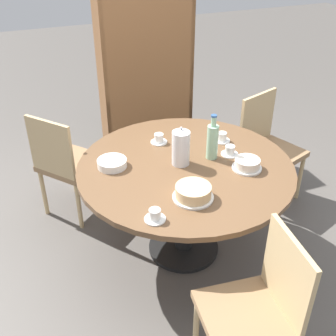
{
  "coord_description": "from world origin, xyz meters",
  "views": [
    {
      "loc": [
        -0.95,
        -2.11,
        2.16
      ],
      "look_at": [
        0.0,
        0.31,
        0.52
      ],
      "focal_mm": 45.0,
      "sensor_mm": 36.0,
      "label": 1
    }
  ],
  "objects_px": {
    "cake_main": "(193,192)",
    "cup_c": "(230,151)",
    "chair_a": "(257,308)",
    "chair_b": "(268,145)",
    "bookshelf": "(146,75)",
    "coffee_pot": "(181,147)",
    "cup_b": "(159,139)",
    "cup_d": "(222,138)",
    "water_bottle": "(212,141)",
    "chair_c": "(67,162)",
    "cake_second": "(247,164)",
    "cup_a": "(155,216)"
  },
  "relations": [
    {
      "from": "water_bottle",
      "to": "cup_c",
      "type": "distance_m",
      "value": 0.16
    },
    {
      "from": "chair_b",
      "to": "coffee_pot",
      "type": "height_order",
      "value": "coffee_pot"
    },
    {
      "from": "chair_c",
      "to": "cup_a",
      "type": "height_order",
      "value": "chair_c"
    },
    {
      "from": "bookshelf",
      "to": "coffee_pot",
      "type": "relative_size",
      "value": 6.06
    },
    {
      "from": "cup_b",
      "to": "cake_main",
      "type": "bearing_deg",
      "value": -94.01
    },
    {
      "from": "cake_second",
      "to": "water_bottle",
      "type": "bearing_deg",
      "value": 125.5
    },
    {
      "from": "chair_b",
      "to": "cup_b",
      "type": "bearing_deg",
      "value": 162.91
    },
    {
      "from": "water_bottle",
      "to": "cake_second",
      "type": "relative_size",
      "value": 1.63
    },
    {
      "from": "cup_d",
      "to": "bookshelf",
      "type": "bearing_deg",
      "value": 94.72
    },
    {
      "from": "bookshelf",
      "to": "cup_c",
      "type": "height_order",
      "value": "bookshelf"
    },
    {
      "from": "cup_d",
      "to": "water_bottle",
      "type": "bearing_deg",
      "value": -133.89
    },
    {
      "from": "cake_main",
      "to": "cup_c",
      "type": "height_order",
      "value": "cake_main"
    },
    {
      "from": "cake_main",
      "to": "cake_second",
      "type": "xyz_separation_m",
      "value": [
        0.45,
        0.16,
        -0.01
      ]
    },
    {
      "from": "chair_a",
      "to": "chair_b",
      "type": "bearing_deg",
      "value": 151.56
    },
    {
      "from": "bookshelf",
      "to": "coffee_pot",
      "type": "xyz_separation_m",
      "value": [
        -0.28,
        -1.51,
        0.06
      ]
    },
    {
      "from": "coffee_pot",
      "to": "water_bottle",
      "type": "bearing_deg",
      "value": -1.29
    },
    {
      "from": "chair_b",
      "to": "cup_d",
      "type": "xyz_separation_m",
      "value": [
        -0.54,
        -0.19,
        0.27
      ]
    },
    {
      "from": "bookshelf",
      "to": "cup_a",
      "type": "height_order",
      "value": "bookshelf"
    },
    {
      "from": "coffee_pot",
      "to": "cup_c",
      "type": "xyz_separation_m",
      "value": [
        0.35,
        -0.02,
        -0.1
      ]
    },
    {
      "from": "cup_d",
      "to": "cup_b",
      "type": "bearing_deg",
      "value": 161.2
    },
    {
      "from": "coffee_pot",
      "to": "cake_main",
      "type": "distance_m",
      "value": 0.39
    },
    {
      "from": "chair_b",
      "to": "chair_c",
      "type": "xyz_separation_m",
      "value": [
        -1.58,
        0.34,
        0.0
      ]
    },
    {
      "from": "cup_d",
      "to": "cup_c",
      "type": "bearing_deg",
      "value": -102.14
    },
    {
      "from": "chair_c",
      "to": "coffee_pot",
      "type": "relative_size",
      "value": 3.33
    },
    {
      "from": "coffee_pot",
      "to": "cup_b",
      "type": "bearing_deg",
      "value": 95.8
    },
    {
      "from": "chair_c",
      "to": "bookshelf",
      "type": "height_order",
      "value": "bookshelf"
    },
    {
      "from": "chair_b",
      "to": "cup_d",
      "type": "relative_size",
      "value": 7.57
    },
    {
      "from": "chair_a",
      "to": "cup_c",
      "type": "xyz_separation_m",
      "value": [
        0.37,
        1.0,
        0.27
      ]
    },
    {
      "from": "chair_b",
      "to": "water_bottle",
      "type": "distance_m",
      "value": 0.88
    },
    {
      "from": "bookshelf",
      "to": "water_bottle",
      "type": "relative_size",
      "value": 5.22
    },
    {
      "from": "chair_c",
      "to": "cup_a",
      "type": "bearing_deg",
      "value": 155.07
    },
    {
      "from": "cake_main",
      "to": "cup_a",
      "type": "distance_m",
      "value": 0.29
    },
    {
      "from": "cake_second",
      "to": "cup_c",
      "type": "distance_m",
      "value": 0.2
    },
    {
      "from": "chair_b",
      "to": "cake_second",
      "type": "height_order",
      "value": "chair_b"
    },
    {
      "from": "cup_a",
      "to": "cake_main",
      "type": "bearing_deg",
      "value": 21.17
    },
    {
      "from": "chair_b",
      "to": "chair_a",
      "type": "bearing_deg",
      "value": -144.36
    },
    {
      "from": "chair_c",
      "to": "cup_a",
      "type": "relative_size",
      "value": 7.57
    },
    {
      "from": "bookshelf",
      "to": "cup_d",
      "type": "bearing_deg",
      "value": 94.72
    },
    {
      "from": "cup_a",
      "to": "water_bottle",
      "type": "bearing_deg",
      "value": 39.63
    },
    {
      "from": "chair_a",
      "to": "water_bottle",
      "type": "height_order",
      "value": "water_bottle"
    },
    {
      "from": "cake_second",
      "to": "cup_d",
      "type": "height_order",
      "value": "cake_second"
    },
    {
      "from": "chair_b",
      "to": "cake_main",
      "type": "height_order",
      "value": "chair_b"
    },
    {
      "from": "water_bottle",
      "to": "chair_a",
      "type": "bearing_deg",
      "value": -103.43
    },
    {
      "from": "coffee_pot",
      "to": "chair_a",
      "type": "bearing_deg",
      "value": -91.17
    },
    {
      "from": "water_bottle",
      "to": "cake_main",
      "type": "height_order",
      "value": "water_bottle"
    },
    {
      "from": "chair_b",
      "to": "chair_c",
      "type": "bearing_deg",
      "value": 148.25
    },
    {
      "from": "cake_second",
      "to": "cup_d",
      "type": "xyz_separation_m",
      "value": [
        0.02,
        0.39,
        -0.01
      ]
    },
    {
      "from": "chair_a",
      "to": "bookshelf",
      "type": "distance_m",
      "value": 2.57
    },
    {
      "from": "cup_a",
      "to": "cup_d",
      "type": "distance_m",
      "value": 0.99
    },
    {
      "from": "water_bottle",
      "to": "cup_c",
      "type": "height_order",
      "value": "water_bottle"
    }
  ]
}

